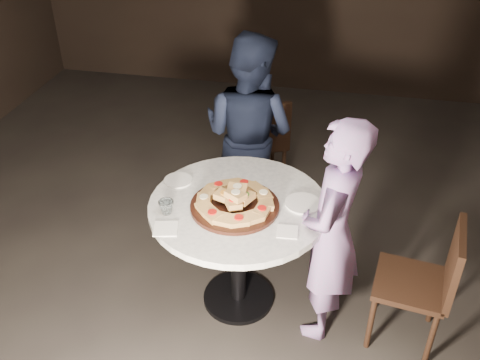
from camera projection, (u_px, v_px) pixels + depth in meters
The scene contains 13 objects.
floor at pixel (234, 301), 3.55m from camera, with size 7.00×7.00×0.00m, color black.
table at pixel (238, 223), 3.21m from camera, with size 1.12×1.12×0.79m.
serving_board at pixel (235, 206), 3.08m from camera, with size 0.52×0.52×0.02m, color black.
focaccia_pile at pixel (235, 200), 3.06m from camera, with size 0.46×0.46×0.12m.
plate_left at pixel (178, 180), 3.32m from camera, with size 0.18×0.18×0.01m, color white.
plate_right at pixel (303, 203), 3.11m from camera, with size 0.21×0.21×0.01m, color white.
water_glass at pixel (166, 207), 3.02m from camera, with size 0.09×0.09×0.08m, color silver.
napkin_near at pixel (166, 229), 2.92m from camera, with size 0.13×0.13×0.01m, color white.
napkin_far at pixel (287, 232), 2.90m from camera, with size 0.11×0.11×0.01m, color white.
chair_far at pixel (262, 138), 4.39m from camera, with size 0.53×0.54×0.85m.
chair_right at pixel (428, 279), 3.03m from camera, with size 0.47×0.45×0.85m.
diner_navy at pixel (249, 133), 3.90m from camera, with size 0.74×0.57×1.52m, color black.
diner_teal at pixel (331, 234), 3.01m from camera, with size 0.52×0.34×1.44m, color #8268A3.
Camera 1 is at (0.54, -2.44, 2.64)m, focal length 40.00 mm.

